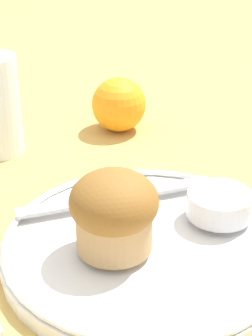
% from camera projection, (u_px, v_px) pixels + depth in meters
% --- Properties ---
extents(ground_plane, '(3.00, 3.00, 0.00)m').
position_uv_depth(ground_plane, '(164.00, 250.00, 0.49)').
color(ground_plane, tan).
extents(plate, '(0.25, 0.25, 0.02)m').
position_uv_depth(plate, '(145.00, 244.00, 0.48)').
color(plate, white).
rests_on(plate, ground_plane).
extents(muffin, '(0.07, 0.07, 0.07)m').
position_uv_depth(muffin, '(115.00, 212.00, 0.45)').
color(muffin, tan).
rests_on(muffin, plate).
extents(cream_ramekin, '(0.06, 0.06, 0.02)m').
position_uv_depth(cream_ramekin, '(221.00, 204.00, 0.50)').
color(cream_ramekin, silver).
rests_on(cream_ramekin, plate).
extents(berry_pair, '(0.03, 0.02, 0.02)m').
position_uv_depth(berry_pair, '(106.00, 192.00, 0.53)').
color(berry_pair, '#B7192D').
rests_on(berry_pair, plate).
extents(butter_knife, '(0.19, 0.04, 0.00)m').
position_uv_depth(butter_knife, '(117.00, 197.00, 0.53)').
color(butter_knife, '#B7B7BC').
rests_on(butter_knife, plate).
extents(orange_fruit, '(0.07, 0.07, 0.07)m').
position_uv_depth(orange_fruit, '(119.00, 105.00, 0.71)').
color(orange_fruit, orange).
rests_on(orange_fruit, ground_plane).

